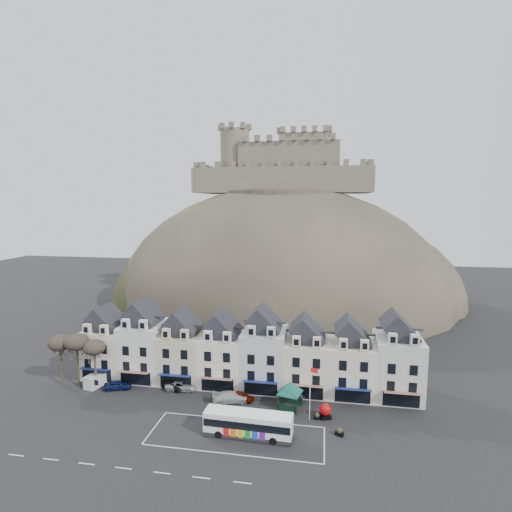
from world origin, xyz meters
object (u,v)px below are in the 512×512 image
(bus_shelter, at_px, (290,388))
(white_van, at_px, (98,379))
(car_navy, at_px, (118,385))
(car_charcoal, at_px, (292,395))
(car_white, at_px, (231,397))
(flagpole, at_px, (311,389))
(car_black, at_px, (172,385))
(car_maroon, at_px, (242,396))
(car_silver, at_px, (182,385))
(red_buoy, at_px, (325,411))
(bus, at_px, (248,423))

(bus_shelter, bearing_deg, white_van, -170.20)
(car_navy, relative_size, car_charcoal, 1.05)
(white_van, bearing_deg, car_white, 8.25)
(flagpole, xyz_separation_m, car_black, (-21.86, 5.38, -3.68))
(bus_shelter, height_order, car_maroon, bus_shelter)
(car_silver, bearing_deg, white_van, 88.58)
(red_buoy, xyz_separation_m, car_charcoal, (-5.00, 4.54, -0.39))
(bus, distance_m, car_black, 17.79)
(car_silver, bearing_deg, bus_shelter, -103.34)
(car_black, xyz_separation_m, car_charcoal, (18.89, 0.00, -0.08))
(car_navy, distance_m, car_white, 18.55)
(red_buoy, height_order, flagpole, flagpole)
(red_buoy, height_order, car_navy, red_buoy)
(white_van, distance_m, car_silver, 13.94)
(red_buoy, height_order, car_silver, red_buoy)
(white_van, bearing_deg, car_navy, 0.24)
(white_van, distance_m, car_white, 22.51)
(bus_shelter, xyz_separation_m, car_silver, (-17.31, 2.72, -2.40))
(car_navy, height_order, car_white, car_white)
(car_black, bearing_deg, car_navy, 124.15)
(red_buoy, distance_m, flagpole, 4.02)
(bus_shelter, distance_m, car_navy, 27.45)
(red_buoy, bearing_deg, car_white, 171.61)
(bus_shelter, distance_m, car_silver, 17.69)
(flagpole, xyz_separation_m, white_van, (-34.23, 4.65, -3.41))
(car_navy, relative_size, car_maroon, 1.09)
(bus_shelter, relative_size, white_van, 1.31)
(flagpole, xyz_separation_m, car_silver, (-20.30, 5.38, -3.71))
(flagpole, xyz_separation_m, car_charcoal, (-2.97, 5.38, -3.76))
(red_buoy, xyz_separation_m, car_maroon, (-12.29, 2.80, -0.39))
(white_van, bearing_deg, car_charcoal, 14.10)
(bus_shelter, distance_m, white_van, 31.37)
(red_buoy, height_order, white_van, red_buoy)
(flagpole, distance_m, car_black, 22.81)
(car_navy, bearing_deg, car_charcoal, -105.89)
(white_van, distance_m, car_black, 12.39)
(red_buoy, xyz_separation_m, flagpole, (-2.02, -0.85, 3.37))
(flagpole, relative_size, car_black, 1.75)
(flagpole, distance_m, car_navy, 30.77)
(red_buoy, relative_size, car_charcoal, 0.52)
(car_black, bearing_deg, bus_shelter, -74.76)
(white_van, xyz_separation_m, car_black, (12.36, 0.73, -0.27))
(red_buoy, distance_m, car_silver, 22.79)
(bus, distance_m, white_van, 28.42)
(car_silver, xyz_separation_m, car_white, (8.52, -2.50, 0.07))
(bus_shelter, xyz_separation_m, flagpole, (2.99, -2.66, 1.31))
(white_van, relative_size, car_charcoal, 1.19)
(red_buoy, bearing_deg, flagpole, -157.33)
(car_navy, height_order, car_black, car_black)
(flagpole, height_order, car_charcoal, flagpole)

